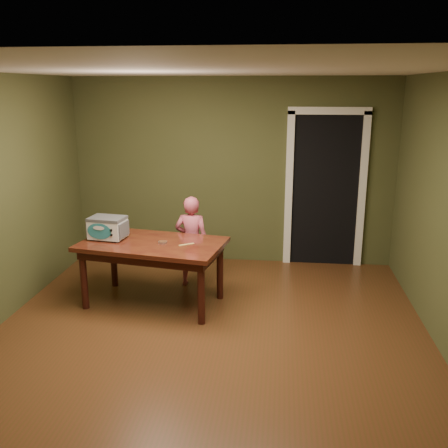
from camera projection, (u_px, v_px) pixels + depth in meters
name	position (u px, v px, depth m)	size (l,w,h in m)	color
floor	(207.00, 342.00, 4.96)	(5.00, 5.00, 0.00)	#512A17
room_shell	(205.00, 172.00, 4.51)	(4.52, 5.02, 2.61)	#434725
doorway	(323.00, 187.00, 7.20)	(1.10, 0.66, 2.25)	black
dining_table	(153.00, 250.00, 5.70)	(1.73, 1.15, 0.75)	#37100C
toy_oven	(108.00, 227.00, 5.75)	(0.45, 0.33, 0.26)	#4C4F54
baking_pan	(163.00, 242.00, 5.63)	(0.10, 0.10, 0.02)	silver
spatula	(187.00, 244.00, 5.57)	(0.18, 0.03, 0.01)	tan
child	(192.00, 242.00, 6.25)	(0.42, 0.28, 1.16)	#C14F65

